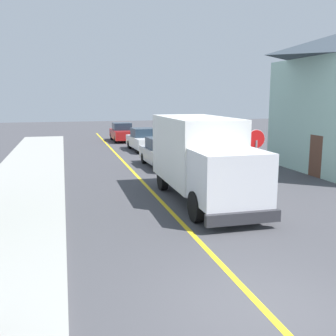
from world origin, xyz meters
TOP-DOWN VIEW (x-y plane):
  - ground_plane at (0.00, 0.00)m, footprint 120.00×120.00m
  - centre_line_yellow at (0.00, 10.00)m, footprint 0.16×56.00m
  - box_truck at (1.57, 7.90)m, footprint 2.44×7.19m
  - parked_car_near at (1.95, 15.49)m, footprint 1.96×4.46m
  - parked_car_mid at (2.26, 22.62)m, footprint 2.01×4.48m
  - parked_car_far at (1.62, 29.30)m, footprint 1.82×4.41m
  - stop_sign at (4.24, 8.56)m, footprint 0.80×0.10m

SIDE VIEW (x-z plane):
  - ground_plane at x=0.00m, z-range 0.00..0.00m
  - centre_line_yellow at x=0.00m, z-range 0.00..0.01m
  - parked_car_near at x=1.95m, z-range -0.04..1.63m
  - parked_car_mid at x=2.26m, z-range -0.04..1.63m
  - parked_car_far at x=1.62m, z-range -0.04..1.63m
  - box_truck at x=1.57m, z-range 0.17..3.37m
  - stop_sign at x=4.24m, z-range 0.53..3.18m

